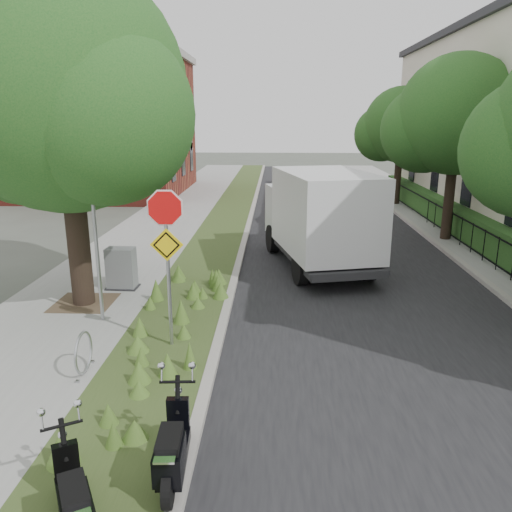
{
  "coord_description": "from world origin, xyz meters",
  "views": [
    {
      "loc": [
        0.64,
        -8.44,
        4.46
      ],
      "look_at": [
        0.19,
        2.99,
        1.3
      ],
      "focal_mm": 35.0,
      "sensor_mm": 36.0,
      "label": 1
    }
  ],
  "objects_px": {
    "sign_assembly": "(166,236)",
    "utility_cabinet": "(121,269)",
    "scooter_far": "(172,456)",
    "scooter_near": "(75,508)",
    "box_truck": "(319,214)"
  },
  "relations": [
    {
      "from": "utility_cabinet",
      "to": "sign_assembly",
      "type": "bearing_deg",
      "value": -59.35
    },
    {
      "from": "sign_assembly",
      "to": "scooter_far",
      "type": "xyz_separation_m",
      "value": [
        0.81,
        -3.86,
        -1.83
      ]
    },
    {
      "from": "box_truck",
      "to": "utility_cabinet",
      "type": "xyz_separation_m",
      "value": [
        -5.36,
        -2.52,
        -1.02
      ]
    },
    {
      "from": "scooter_far",
      "to": "box_truck",
      "type": "relative_size",
      "value": 0.27
    },
    {
      "from": "scooter_near",
      "to": "scooter_far",
      "type": "bearing_deg",
      "value": 45.4
    },
    {
      "from": "scooter_far",
      "to": "box_truck",
      "type": "height_order",
      "value": "box_truck"
    },
    {
      "from": "scooter_near",
      "to": "utility_cabinet",
      "type": "xyz_separation_m",
      "value": [
        -1.94,
        8.1,
        0.16
      ]
    },
    {
      "from": "sign_assembly",
      "to": "utility_cabinet",
      "type": "bearing_deg",
      "value": 120.65
    },
    {
      "from": "scooter_far",
      "to": "box_truck",
      "type": "xyz_separation_m",
      "value": [
        2.56,
        9.75,
        1.17
      ]
    },
    {
      "from": "sign_assembly",
      "to": "box_truck",
      "type": "bearing_deg",
      "value": 60.21
    },
    {
      "from": "scooter_near",
      "to": "scooter_far",
      "type": "height_order",
      "value": "scooter_far"
    },
    {
      "from": "scooter_near",
      "to": "scooter_far",
      "type": "xyz_separation_m",
      "value": [
        0.86,
        0.87,
        0.01
      ]
    },
    {
      "from": "scooter_near",
      "to": "box_truck",
      "type": "bearing_deg",
      "value": 72.14
    },
    {
      "from": "box_truck",
      "to": "utility_cabinet",
      "type": "distance_m",
      "value": 6.02
    },
    {
      "from": "sign_assembly",
      "to": "utility_cabinet",
      "type": "distance_m",
      "value": 4.26
    }
  ]
}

